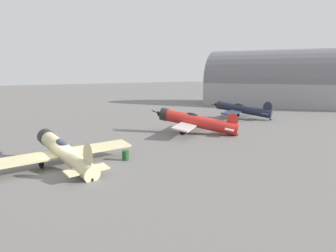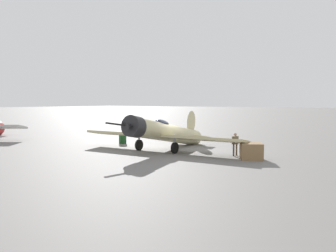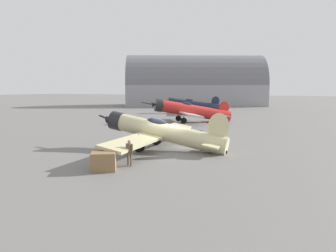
{
  "view_description": "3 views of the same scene",
  "coord_description": "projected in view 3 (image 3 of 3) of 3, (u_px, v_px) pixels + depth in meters",
  "views": [
    {
      "loc": [
        26.04,
        -9.86,
        7.92
      ],
      "look_at": [
        -4.52,
        14.33,
        1.6
      ],
      "focal_mm": 35.11,
      "sensor_mm": 36.0,
      "label": 1
    },
    {
      "loc": [
        -22.0,
        -15.05,
        3.68
      ],
      "look_at": [
        -0.0,
        0.0,
        1.8
      ],
      "focal_mm": 37.27,
      "sensor_mm": 36.0,
      "label": 2
    },
    {
      "loc": [
        9.62,
        -21.92,
        4.56
      ],
      "look_at": [
        -0.0,
        0.0,
        1.8
      ],
      "focal_mm": 34.73,
      "sensor_mm": 36.0,
      "label": 3
    }
  ],
  "objects": [
    {
      "name": "ground_plane",
      "position": [
        168.0,
        150.0,
        24.3
      ],
      "size": [
        400.0,
        400.0,
        0.0
      ],
      "primitive_type": "plane",
      "color": "slate"
    },
    {
      "name": "airplane_foreground",
      "position": [
        162.0,
        132.0,
        24.33
      ],
      "size": [
        11.06,
        13.36,
        3.16
      ],
      "rotation": [
        0.0,
        0.0,
        3.18
      ],
      "color": "beige",
      "rests_on": "ground_plane"
    },
    {
      "name": "airplane_mid_apron",
      "position": [
        190.0,
        111.0,
        44.04
      ],
      "size": [
        11.13,
        10.39,
        3.4
      ],
      "rotation": [
        0.0,
        0.0,
        3.73
      ],
      "color": "red",
      "rests_on": "ground_plane"
    },
    {
      "name": "airplane_far_line",
      "position": [
        192.0,
        104.0,
        60.96
      ],
      "size": [
        9.98,
        12.61,
        3.23
      ],
      "rotation": [
        0.0,
        0.0,
        3.54
      ],
      "color": "#1E2338",
      "rests_on": "ground_plane"
    },
    {
      "name": "ground_crew_mechanic",
      "position": [
        129.0,
        150.0,
        19.16
      ],
      "size": [
        0.57,
        0.35,
        1.55
      ],
      "rotation": [
        0.0,
        0.0,
        1.19
      ],
      "color": "brown",
      "rests_on": "ground_plane"
    },
    {
      "name": "equipment_crate",
      "position": [
        104.0,
        161.0,
        18.21
      ],
      "size": [
        1.83,
        1.82,
        1.04
      ],
      "rotation": [
        0.0,
        0.0,
        3.66
      ],
      "color": "olive",
      "rests_on": "ground_plane"
    },
    {
      "name": "fuel_drum",
      "position": [
        199.0,
        135.0,
        28.76
      ],
      "size": [
        0.68,
        0.68,
        0.88
      ],
      "color": "#19471E",
      "rests_on": "ground_plane"
    },
    {
      "name": "distant_hangar",
      "position": [
        194.0,
        88.0,
        88.23
      ],
      "size": [
        39.28,
        29.91,
        16.11
      ],
      "rotation": [
        0.0,
        0.0,
        3.58
      ],
      "color": "#939399",
      "rests_on": "ground_plane"
    }
  ]
}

